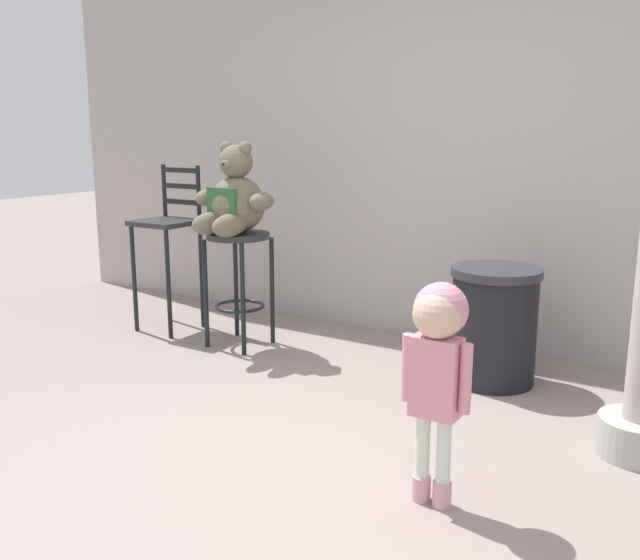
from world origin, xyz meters
TOP-DOWN VIEW (x-y plane):
  - ground_plane at (0.00, 0.00)m, footprint 24.00×24.00m
  - building_wall at (0.00, 2.31)m, footprint 7.30×0.30m
  - bar_stool_with_teddy at (-1.21, 1.30)m, footprint 0.43×0.43m
  - teddy_bear at (-1.21, 1.27)m, footprint 0.58×0.52m
  - child_walking at (0.76, 0.09)m, footprint 0.28×0.23m
  - trash_bin at (0.50, 1.54)m, footprint 0.52×0.52m
  - bar_chair_empty at (-1.89, 1.35)m, footprint 0.40×0.40m

SIDE VIEW (x-z plane):
  - ground_plane at x=0.00m, z-range 0.00..0.00m
  - trash_bin at x=0.50m, z-range 0.00..0.69m
  - bar_stool_with_teddy at x=-1.21m, z-range 0.18..0.96m
  - child_walking at x=0.76m, z-range 0.20..1.10m
  - bar_chair_empty at x=-1.89m, z-range 0.11..1.32m
  - teddy_bear at x=-1.21m, z-range 0.70..1.30m
  - building_wall at x=0.00m, z-range 0.00..3.73m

